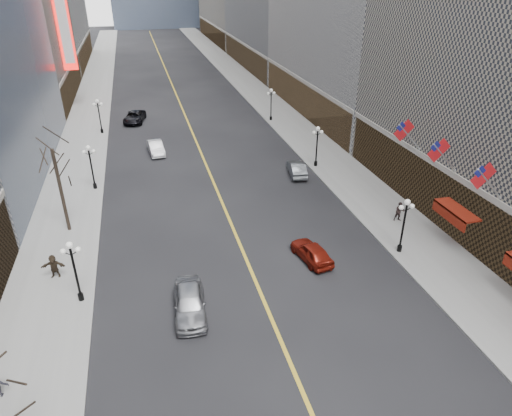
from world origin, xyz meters
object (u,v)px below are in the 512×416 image
streetlamp_east_3 (271,101)px  car_sb_mid (312,252)px  streetlamp_west_2 (91,163)px  car_nb_far (135,117)px  car_nb_near (190,302)px  car_nb_mid (156,148)px  streetlamp_east_2 (317,142)px  streetlamp_west_3 (99,113)px  streetlamp_east_1 (404,220)px  streetlamp_west_1 (74,266)px  car_sb_far (297,169)px

streetlamp_east_3 → car_sb_mid: size_ratio=1.06×
streetlamp_west_2 → car_sb_mid: bearing=-46.0°
car_nb_far → streetlamp_east_3: bearing=-1.0°
car_nb_near → car_nb_mid: 29.63m
streetlamp_east_2 → streetlamp_west_3: 29.68m
streetlamp_west_2 → streetlamp_east_1: bearing=-37.3°
streetlamp_west_3 → car_nb_near: size_ratio=0.90×
streetlamp_east_1 → streetlamp_west_2: 29.68m
streetlamp_east_2 → streetlamp_west_1: size_ratio=1.00×
streetlamp_east_1 → streetlamp_west_2: size_ratio=1.00×
streetlamp_west_2 → car_sb_far: streetlamp_west_2 is taller
streetlamp_west_2 → car_nb_near: streetlamp_west_2 is taller
car_nb_mid → car_nb_far: (-2.18, 13.61, 0.02)m
streetlamp_west_2 → car_sb_mid: (16.60, -17.21, -2.17)m
streetlamp_east_2 → car_nb_near: streetlamp_east_2 is taller
streetlamp_west_1 → streetlamp_west_3: size_ratio=1.00×
streetlamp_west_1 → streetlamp_west_2: size_ratio=1.00×
streetlamp_east_1 → car_sb_far: 16.76m
streetlamp_east_2 → car_sb_far: (-2.80, -1.61, -2.17)m
streetlamp_west_1 → car_nb_near: size_ratio=0.90×
streetlamp_east_3 → car_nb_near: bearing=-113.2°
streetlamp_east_1 → streetlamp_east_3: size_ratio=1.00×
streetlamp_east_1 → car_sb_mid: streetlamp_east_1 is taller
streetlamp_east_2 → car_sb_mid: 18.71m
streetlamp_east_3 → streetlamp_west_1: (-23.60, -36.00, 0.00)m
streetlamp_west_2 → car_nb_near: bearing=-71.8°
streetlamp_east_3 → car_sb_mid: bearing=-101.2°
streetlamp_east_2 → car_sb_mid: (-7.00, -17.21, -2.17)m
car_nb_near → car_sb_far: bearing=58.3°
car_sb_far → streetlamp_west_2: bearing=4.6°
streetlamp_west_2 → streetlamp_west_3: same height
car_nb_near → car_nb_far: size_ratio=0.91×
streetlamp_west_3 → streetlamp_east_3: bearing=0.0°
streetlamp_west_3 → car_nb_mid: size_ratio=0.99×
streetlamp_west_3 → car_sb_mid: size_ratio=1.06×
streetlamp_west_3 → car_sb_mid: streetlamp_west_3 is taller
streetlamp_west_2 → streetlamp_east_2: bearing=0.0°
streetlamp_east_2 → car_nb_far: 29.48m
streetlamp_east_1 → car_nb_mid: 31.70m
car_sb_mid → car_nb_far: bearing=-83.3°
car_nb_mid → streetlamp_west_3: bearing=120.0°
streetlamp_east_2 → streetlamp_west_3: bearing=142.7°
streetlamp_east_3 → car_nb_near: streetlamp_east_3 is taller
car_nb_far → streetlamp_east_2: bearing=-37.7°
streetlamp_east_2 → car_nb_far: (-19.20, 22.27, -2.13)m
streetlamp_east_2 → car_nb_near: size_ratio=0.90×
car_nb_mid → streetlamp_west_2: bearing=-132.4°
streetlamp_east_2 → car_nb_mid: bearing=153.0°
streetlamp_west_2 → car_nb_mid: (6.58, 8.66, -2.15)m
streetlamp_east_2 → car_nb_near: (-16.71, -20.97, -2.04)m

